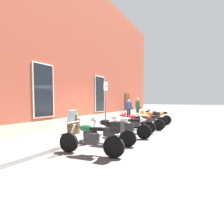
{
  "coord_description": "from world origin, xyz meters",
  "views": [
    {
      "loc": [
        -8.72,
        -4.3,
        1.64
      ],
      "look_at": [
        -0.27,
        0.08,
        1.05
      ],
      "focal_mm": 29.63,
      "sensor_mm": 36.0,
      "label": 1
    }
  ],
  "objects_px": {
    "motorcycle_black_naked": "(108,132)",
    "parking_sign": "(106,98)",
    "motorcycle_orange_sport": "(150,118)",
    "pedestrian_blue_top": "(129,108)",
    "motorcycle_white_sport": "(126,125)",
    "motorcycle_black_sport": "(155,116)",
    "motorcycle_red_sport": "(133,122)",
    "barrel_planter": "(74,124)",
    "motorcycle_green_touring": "(94,137)",
    "pedestrian_striped_shirt": "(138,107)",
    "motorcycle_yellow_naked": "(147,121)"
  },
  "relations": [
    {
      "from": "motorcycle_black_naked",
      "to": "motorcycle_white_sport",
      "type": "bearing_deg",
      "value": -3.89
    },
    {
      "from": "motorcycle_green_touring",
      "to": "motorcycle_red_sport",
      "type": "height_order",
      "value": "motorcycle_green_touring"
    },
    {
      "from": "motorcycle_black_naked",
      "to": "motorcycle_green_touring",
      "type": "bearing_deg",
      "value": -169.26
    },
    {
      "from": "motorcycle_black_naked",
      "to": "parking_sign",
      "type": "distance_m",
      "value": 3.33
    },
    {
      "from": "motorcycle_green_touring",
      "to": "pedestrian_blue_top",
      "type": "height_order",
      "value": "pedestrian_blue_top"
    },
    {
      "from": "pedestrian_blue_top",
      "to": "motorcycle_orange_sport",
      "type": "bearing_deg",
      "value": -140.28
    },
    {
      "from": "motorcycle_black_naked",
      "to": "pedestrian_striped_shirt",
      "type": "bearing_deg",
      "value": 13.09
    },
    {
      "from": "motorcycle_white_sport",
      "to": "motorcycle_red_sport",
      "type": "xyz_separation_m",
      "value": [
        1.4,
        0.18,
        0.0
      ]
    },
    {
      "from": "motorcycle_white_sport",
      "to": "barrel_planter",
      "type": "height_order",
      "value": "barrel_planter"
    },
    {
      "from": "barrel_planter",
      "to": "motorcycle_black_sport",
      "type": "bearing_deg",
      "value": -19.46
    },
    {
      "from": "motorcycle_red_sport",
      "to": "barrel_planter",
      "type": "bearing_deg",
      "value": 135.51
    },
    {
      "from": "motorcycle_orange_sport",
      "to": "motorcycle_black_sport",
      "type": "relative_size",
      "value": 0.98
    },
    {
      "from": "motorcycle_green_touring",
      "to": "motorcycle_orange_sport",
      "type": "height_order",
      "value": "motorcycle_green_touring"
    },
    {
      "from": "pedestrian_striped_shirt",
      "to": "barrel_planter",
      "type": "xyz_separation_m",
      "value": [
        -8.8,
        -0.02,
        -0.52
      ]
    },
    {
      "from": "motorcycle_white_sport",
      "to": "parking_sign",
      "type": "distance_m",
      "value": 2.38
    },
    {
      "from": "parking_sign",
      "to": "motorcycle_white_sport",
      "type": "bearing_deg",
      "value": -124.87
    },
    {
      "from": "pedestrian_blue_top",
      "to": "pedestrian_striped_shirt",
      "type": "height_order",
      "value": "pedestrian_striped_shirt"
    },
    {
      "from": "motorcycle_black_sport",
      "to": "motorcycle_orange_sport",
      "type": "bearing_deg",
      "value": -178.59
    },
    {
      "from": "motorcycle_black_naked",
      "to": "parking_sign",
      "type": "relative_size",
      "value": 0.83
    },
    {
      "from": "motorcycle_black_naked",
      "to": "motorcycle_white_sport",
      "type": "xyz_separation_m",
      "value": [
        1.47,
        -0.1,
        0.07
      ]
    },
    {
      "from": "motorcycle_white_sport",
      "to": "pedestrian_striped_shirt",
      "type": "xyz_separation_m",
      "value": [
        8.05,
        2.31,
        0.53
      ]
    },
    {
      "from": "motorcycle_green_touring",
      "to": "parking_sign",
      "type": "relative_size",
      "value": 0.85
    },
    {
      "from": "motorcycle_green_touring",
      "to": "motorcycle_orange_sport",
      "type": "bearing_deg",
      "value": 1.91
    },
    {
      "from": "pedestrian_striped_shirt",
      "to": "motorcycle_white_sport",
      "type": "bearing_deg",
      "value": -163.97
    },
    {
      "from": "pedestrian_striped_shirt",
      "to": "pedestrian_blue_top",
      "type": "bearing_deg",
      "value": 138.13
    },
    {
      "from": "motorcycle_green_touring",
      "to": "motorcycle_red_sport",
      "type": "bearing_deg",
      "value": 4.61
    },
    {
      "from": "motorcycle_black_naked",
      "to": "motorcycle_black_sport",
      "type": "bearing_deg",
      "value": 0.05
    },
    {
      "from": "motorcycle_black_naked",
      "to": "barrel_planter",
      "type": "bearing_deg",
      "value": 71.72
    },
    {
      "from": "motorcycle_black_sport",
      "to": "pedestrian_striped_shirt",
      "type": "relative_size",
      "value": 1.2
    },
    {
      "from": "barrel_planter",
      "to": "motorcycle_white_sport",
      "type": "bearing_deg",
      "value": -72.0
    },
    {
      "from": "motorcycle_yellow_naked",
      "to": "parking_sign",
      "type": "bearing_deg",
      "value": 130.97
    },
    {
      "from": "motorcycle_black_sport",
      "to": "pedestrian_blue_top",
      "type": "xyz_separation_m",
      "value": [
        1.97,
        2.79,
        0.46
      ]
    },
    {
      "from": "motorcycle_orange_sport",
      "to": "pedestrian_striped_shirt",
      "type": "relative_size",
      "value": 1.17
    },
    {
      "from": "motorcycle_red_sport",
      "to": "motorcycle_orange_sport",
      "type": "bearing_deg",
      "value": -2.48
    },
    {
      "from": "motorcycle_black_naked",
      "to": "motorcycle_orange_sport",
      "type": "distance_m",
      "value": 5.48
    },
    {
      "from": "motorcycle_black_naked",
      "to": "motorcycle_red_sport",
      "type": "height_order",
      "value": "motorcycle_red_sport"
    },
    {
      "from": "motorcycle_red_sport",
      "to": "pedestrian_striped_shirt",
      "type": "height_order",
      "value": "pedestrian_striped_shirt"
    },
    {
      "from": "motorcycle_red_sport",
      "to": "motorcycle_black_naked",
      "type": "bearing_deg",
      "value": -178.32
    },
    {
      "from": "motorcycle_green_touring",
      "to": "motorcycle_yellow_naked",
      "type": "distance_m",
      "value": 5.55
    },
    {
      "from": "motorcycle_black_naked",
      "to": "motorcycle_orange_sport",
      "type": "xyz_separation_m",
      "value": [
        5.48,
        -0.03,
        0.08
      ]
    },
    {
      "from": "motorcycle_yellow_naked",
      "to": "motorcycle_white_sport",
      "type": "bearing_deg",
      "value": 177.92
    },
    {
      "from": "motorcycle_green_touring",
      "to": "pedestrian_blue_top",
      "type": "distance_m",
      "value": 10.68
    },
    {
      "from": "motorcycle_green_touring",
      "to": "motorcycle_orange_sport",
      "type": "xyz_separation_m",
      "value": [
        6.83,
        0.23,
        0.01
      ]
    },
    {
      "from": "pedestrian_blue_top",
      "to": "parking_sign",
      "type": "relative_size",
      "value": 0.63
    },
    {
      "from": "motorcycle_white_sport",
      "to": "motorcycle_orange_sport",
      "type": "bearing_deg",
      "value": 1.02
    },
    {
      "from": "motorcycle_orange_sport",
      "to": "parking_sign",
      "type": "relative_size",
      "value": 0.8
    },
    {
      "from": "motorcycle_black_naked",
      "to": "pedestrian_blue_top",
      "type": "height_order",
      "value": "pedestrian_blue_top"
    },
    {
      "from": "motorcycle_green_touring",
      "to": "motorcycle_black_naked",
      "type": "xyz_separation_m",
      "value": [
        1.35,
        0.26,
        -0.07
      ]
    },
    {
      "from": "motorcycle_green_touring",
      "to": "barrel_planter",
      "type": "bearing_deg",
      "value": 49.69
    },
    {
      "from": "motorcycle_red_sport",
      "to": "motorcycle_green_touring",
      "type": "bearing_deg",
      "value": -175.39
    }
  ]
}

